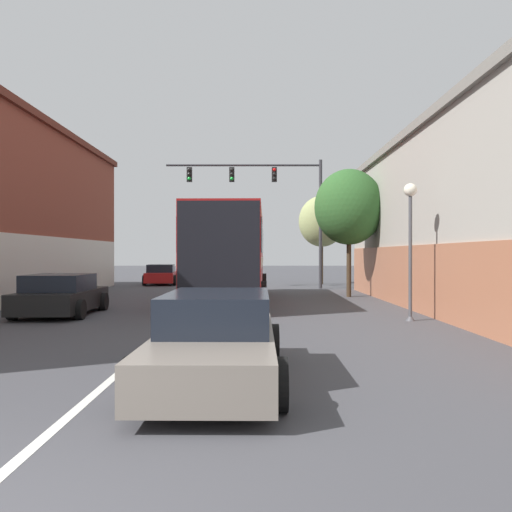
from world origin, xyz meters
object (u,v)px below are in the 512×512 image
parked_car_left_mid (160,275)px  street_lamp (409,230)px  parked_car_left_near (60,295)px  traffic_signal_gantry (270,193)px  bus (230,252)px  street_tree_far (321,221)px  street_tree_near (348,207)px  hatchback_foreground (216,339)px

parked_car_left_mid → street_lamp: (10.38, -17.25, 1.97)m
parked_car_left_near → traffic_signal_gantry: traffic_signal_gantry is taller
bus → street_tree_far: size_ratio=1.88×
parked_car_left_near → street_lamp: street_lamp is taller
parked_car_left_near → street_tree_near: street_tree_near is taller
bus → street_lamp: 8.01m
parked_car_left_mid → street_tree_near: (10.13, -9.24, 3.39)m
street_tree_far → street_lamp: bearing=-89.4°
street_tree_near → street_tree_far: (0.06, 9.57, -0.00)m
bus → traffic_signal_gantry: (1.82, 7.55, 3.32)m
street_tree_far → traffic_signal_gantry: bearing=-129.3°
traffic_signal_gantry → bus: bearing=-103.5°
street_lamp → bus: bearing=132.6°
hatchback_foreground → parked_car_left_mid: 24.54m
hatchback_foreground → street_tree_far: 24.97m
street_tree_near → street_tree_far: 9.57m
street_lamp → hatchback_foreground: bearing=-126.7°
bus → parked_car_left_mid: bus is taller
parked_car_left_mid → street_tree_near: size_ratio=0.76×
bus → street_tree_far: 12.97m
bus → parked_car_left_mid: 12.49m
street_tree_far → parked_car_left_near: bearing=-122.5°
hatchback_foreground → parked_car_left_near: 9.80m
parked_car_left_mid → street_tree_far: 10.74m
street_lamp → street_tree_far: bearing=90.6°
bus → parked_car_left_near: size_ratio=2.64×
traffic_signal_gantry → street_tree_far: 5.53m
bus → street_tree_near: street_tree_near is taller
bus → street_tree_near: size_ratio=1.86×
bus → parked_car_left_mid: bearing=24.7°
parked_car_left_mid → traffic_signal_gantry: bearing=-125.1°
street_lamp → street_tree_near: size_ratio=0.69×
hatchback_foreground → street_lamp: size_ratio=1.17×
parked_car_left_mid → traffic_signal_gantry: size_ratio=0.50×
parked_car_left_near → traffic_signal_gantry: 14.64m
hatchback_foreground → traffic_signal_gantry: size_ratio=0.53×
bus → traffic_signal_gantry: traffic_signal_gantry is taller
hatchback_foreground → parked_car_left_near: size_ratio=1.15×
traffic_signal_gantry → parked_car_left_mid: bearing=150.7°
parked_car_left_near → street_lamp: 10.78m
hatchback_foreground → traffic_signal_gantry: (1.40, 20.12, 4.69)m
bus → traffic_signal_gantry: size_ratio=1.22×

